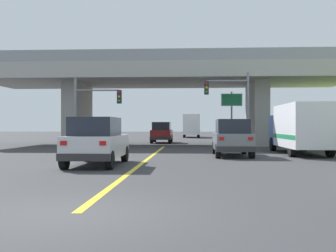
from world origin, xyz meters
TOP-DOWN VIEW (x-y plane):
  - ground at (0.00, 28.23)m, footprint 160.00×160.00m
  - overpass_bridge at (0.00, 28.23)m, footprint 31.32×9.54m
  - lane_divider_stripe at (0.00, 12.70)m, footprint 0.20×25.40m
  - suv_lead at (-1.79, 9.46)m, footprint 2.02×4.68m
  - suv_crossing at (4.41, 15.06)m, footprint 1.99×4.47m
  - box_truck at (8.56, 16.83)m, footprint 2.33×7.58m
  - sedan_oncoming at (-0.71, 32.50)m, footprint 1.96×4.53m
  - traffic_signal_nearside at (5.12, 21.82)m, footprint 3.18×0.36m
  - traffic_signal_farside at (-4.97, 21.66)m, footprint 3.46×0.36m
  - highway_sign at (5.45, 26.03)m, footprint 1.72×0.17m
  - semi_truck_distant at (2.18, 51.53)m, footprint 2.33×7.45m

SIDE VIEW (x-z plane):
  - ground at x=0.00m, z-range 0.00..0.00m
  - lane_divider_stripe at x=0.00m, z-range 0.00..0.01m
  - suv_crossing at x=4.41m, z-range 0.00..2.02m
  - sedan_oncoming at x=-0.71m, z-range 0.00..2.02m
  - suv_lead at x=-1.79m, z-range 0.01..2.03m
  - box_truck at x=8.56m, z-range 0.10..3.00m
  - semi_truck_distant at x=2.18m, z-range 0.07..3.32m
  - traffic_signal_farside at x=-4.97m, z-range 0.62..5.72m
  - highway_sign at x=5.45m, z-range 1.07..5.51m
  - traffic_signal_nearside at x=5.12m, z-range 0.78..6.23m
  - overpass_bridge at x=0.00m, z-range 1.73..9.26m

